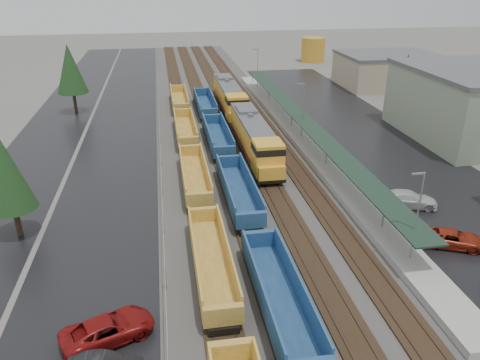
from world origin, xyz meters
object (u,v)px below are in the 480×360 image
object	(u,v)px
locomotive_lead	(255,138)
locomotive_trail	(230,97)
parked_car_west_c	(108,329)
well_string_blue	(255,234)
parked_car_east_b	(453,239)
parked_car_east_c	(408,199)
storage_tank	(313,50)
well_string_yellow	(202,211)

from	to	relation	value
locomotive_lead	locomotive_trail	bearing A→B (deg)	90.00
locomotive_trail	parked_car_west_c	size ratio (longest dim) A/B	3.57
locomotive_trail	well_string_blue	distance (m)	41.50
well_string_blue	locomotive_trail	bearing A→B (deg)	84.47
locomotive_trail	parked_car_west_c	xyz separation A→B (m)	(-15.18, -50.58, -1.68)
parked_car_east_b	parked_car_east_c	xyz separation A→B (m)	(-0.16, 7.38, 0.09)
storage_tank	well_string_blue	bearing A→B (deg)	-110.68
locomotive_lead	parked_car_east_b	bearing A→B (deg)	-61.70
well_string_yellow	parked_car_east_c	xyz separation A→B (m)	(20.27, -0.27, -0.36)
locomotive_lead	parked_car_east_c	xyz separation A→B (m)	(12.27, -15.70, -1.68)
storage_tank	parked_car_east_b	world-z (taller)	storage_tank
well_string_yellow	parked_car_west_c	distance (m)	15.87
well_string_blue	well_string_yellow	bearing A→B (deg)	129.42
parked_car_east_b	parked_car_east_c	distance (m)	7.38
storage_tank	parked_car_east_b	bearing A→B (deg)	-100.08
well_string_blue	parked_car_east_c	world-z (taller)	well_string_blue
locomotive_lead	parked_car_east_b	distance (m)	26.27
well_string_yellow	locomotive_lead	bearing A→B (deg)	62.58
storage_tank	parked_car_east_b	size ratio (longest dim) A/B	1.17
locomotive_lead	parked_car_west_c	distance (m)	33.28
well_string_blue	parked_car_east_b	size ratio (longest dim) A/B	19.29
well_string_yellow	parked_car_east_c	bearing A→B (deg)	-0.78
well_string_blue	parked_car_west_c	world-z (taller)	well_string_blue
storage_tank	parked_car_east_c	bearing A→B (deg)	-101.09
storage_tank	parked_car_east_c	xyz separation A→B (m)	(-15.70, -80.10, -2.20)
well_string_yellow	storage_tank	size ratio (longest dim) A/B	16.08
locomotive_lead	parked_car_west_c	bearing A→B (deg)	-117.16
storage_tank	well_string_yellow	bearing A→B (deg)	-114.26
well_string_yellow	storage_tank	xyz separation A→B (m)	(35.97, 79.83, 1.83)
locomotive_trail	locomotive_lead	bearing A→B (deg)	-90.00
parked_car_east_b	locomotive_trail	bearing A→B (deg)	39.28
locomotive_trail	well_string_yellow	xyz separation A→B (m)	(-8.00, -36.42, -1.32)
well_string_yellow	storage_tank	bearing A→B (deg)	65.74
parked_car_west_c	parked_car_east_b	xyz separation A→B (m)	(27.60, 6.50, -0.09)
locomotive_lead	well_string_blue	distance (m)	20.72
storage_tank	parked_car_west_c	bearing A→B (deg)	-114.66
parked_car_west_c	well_string_yellow	bearing A→B (deg)	-50.49
locomotive_trail	well_string_blue	world-z (taller)	locomotive_trail
storage_tank	parked_car_west_c	world-z (taller)	storage_tank
locomotive_trail	well_string_blue	size ratio (longest dim) A/B	0.21
parked_car_east_c	locomotive_trail	bearing A→B (deg)	34.37
locomotive_lead	storage_tank	size ratio (longest dim) A/B	3.45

